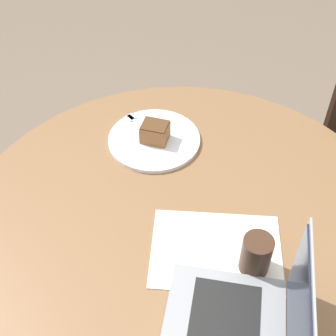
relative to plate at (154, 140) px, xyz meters
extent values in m
cylinder|color=brown|center=(-0.15, 0.27, -0.39)|extent=(0.12, 0.12, 0.71)
cylinder|color=brown|center=(-0.15, 0.27, -0.02)|extent=(1.13, 1.13, 0.03)
cube|color=black|center=(-0.51, -0.32, -0.55)|extent=(0.05, 0.05, 0.44)
cube|color=white|center=(-0.24, 0.33, 0.00)|extent=(0.33, 0.27, 0.00)
cylinder|color=silver|center=(0.00, 0.00, 0.00)|extent=(0.26, 0.26, 0.01)
cube|color=brown|center=(0.00, 0.00, 0.03)|extent=(0.08, 0.06, 0.05)
cube|color=#4D311C|center=(0.00, 0.00, 0.06)|extent=(0.07, 0.06, 0.00)
cube|color=silver|center=(0.03, -0.03, 0.01)|extent=(0.15, 0.11, 0.00)
cube|color=silver|center=(0.09, -0.07, 0.01)|extent=(0.04, 0.04, 0.00)
cylinder|color=#3D2619|center=(-0.33, 0.35, 0.04)|extent=(0.07, 0.07, 0.10)
cube|color=black|center=(-0.29, 0.54, 0.01)|extent=(0.16, 0.25, 0.00)
cube|color=gray|center=(-0.42, 0.53, 0.12)|extent=(0.02, 0.30, 0.22)
cube|color=black|center=(-0.41, 0.53, 0.12)|extent=(0.02, 0.28, 0.20)
camera|label=1|loc=(-0.28, 0.96, 0.90)|focal=50.00mm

